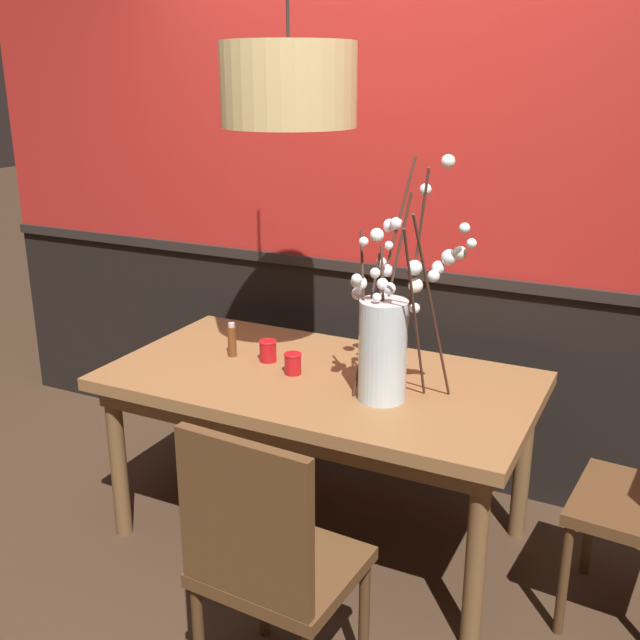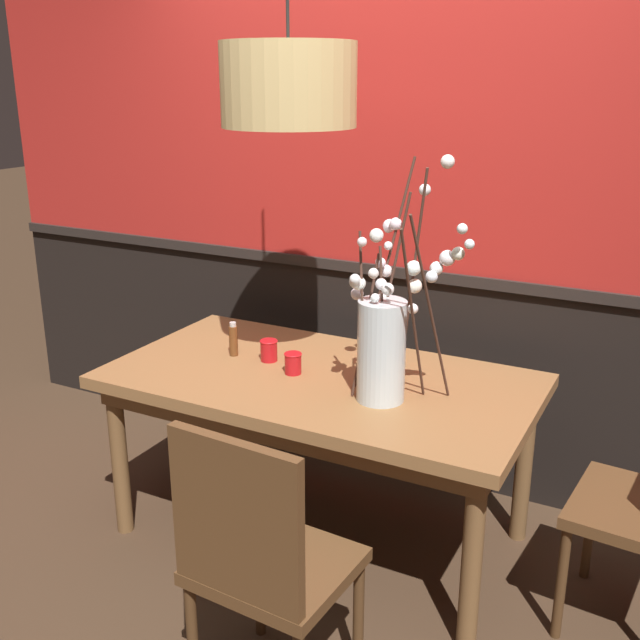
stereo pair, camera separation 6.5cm
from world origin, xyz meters
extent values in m
plane|color=#422D1E|center=(0.00, 0.00, 0.00)|extent=(24.00, 24.00, 0.00)
cube|color=black|center=(0.00, 0.74, 0.50)|extent=(4.64, 0.12, 1.00)
cube|color=black|center=(0.00, 0.73, 1.02)|extent=(4.64, 0.14, 0.05)
cube|color=#B2231E|center=(0.00, 0.74, 1.82)|extent=(4.64, 0.12, 1.64)
cube|color=olive|center=(0.00, 0.00, 0.71)|extent=(1.71, 0.92, 0.05)
cube|color=brown|center=(0.00, 0.00, 0.65)|extent=(1.61, 0.81, 0.08)
cylinder|color=brown|center=(-0.77, -0.37, 0.34)|extent=(0.07, 0.07, 0.69)
cylinder|color=brown|center=(0.77, -0.37, 0.34)|extent=(0.07, 0.07, 0.69)
cylinder|color=brown|center=(-0.77, 0.37, 0.34)|extent=(0.07, 0.07, 0.69)
cylinder|color=brown|center=(0.77, 0.37, 0.34)|extent=(0.07, 0.07, 0.69)
cube|color=brown|center=(0.28, -0.83, 0.46)|extent=(0.48, 0.44, 0.04)
cube|color=brown|center=(0.27, -1.02, 0.73)|extent=(0.43, 0.06, 0.49)
cylinder|color=#492F1A|center=(0.10, -0.64, 0.22)|extent=(0.04, 0.04, 0.44)
cylinder|color=#492F1A|center=(0.49, -0.66, 0.22)|extent=(0.04, 0.04, 0.44)
cube|color=brown|center=(-0.28, 0.82, 0.45)|extent=(0.45, 0.44, 0.04)
cube|color=brown|center=(-0.27, 1.02, 0.69)|extent=(0.41, 0.05, 0.43)
cylinder|color=#492F1A|center=(-0.10, 0.64, 0.22)|extent=(0.04, 0.04, 0.43)
cylinder|color=#492F1A|center=(-0.47, 0.65, 0.22)|extent=(0.04, 0.04, 0.43)
cylinder|color=#492F1A|center=(-0.09, 1.00, 0.22)|extent=(0.04, 0.04, 0.43)
cylinder|color=#492F1A|center=(-0.46, 1.01, 0.22)|extent=(0.04, 0.04, 0.43)
cube|color=brown|center=(1.23, 0.01, 0.47)|extent=(0.47, 0.49, 0.04)
cylinder|color=#492F1A|center=(1.03, -0.17, 0.22)|extent=(0.04, 0.04, 0.45)
cylinder|color=#492F1A|center=(1.07, 0.23, 0.22)|extent=(0.04, 0.04, 0.45)
cube|color=brown|center=(0.25, 0.82, 0.46)|extent=(0.48, 0.47, 0.04)
cube|color=brown|center=(0.27, 1.02, 0.70)|extent=(0.42, 0.07, 0.44)
cylinder|color=#492F1A|center=(0.43, 0.62, 0.22)|extent=(0.04, 0.04, 0.44)
cylinder|color=#492F1A|center=(0.05, 0.65, 0.22)|extent=(0.04, 0.04, 0.44)
cylinder|color=#492F1A|center=(0.46, 1.00, 0.22)|extent=(0.04, 0.04, 0.44)
cylinder|color=#492F1A|center=(0.08, 1.03, 0.22)|extent=(0.04, 0.04, 0.44)
cylinder|color=silver|center=(0.31, -0.10, 0.93)|extent=(0.18, 0.18, 0.38)
cylinder|color=silver|center=(0.31, -0.10, 0.79)|extent=(0.16, 0.16, 0.08)
cylinder|color=#472D23|center=(0.25, -0.14, 1.06)|extent=(0.07, 0.07, 0.63)
sphere|color=white|center=(0.22, -0.12, 1.18)|extent=(0.05, 0.05, 0.05)
sphere|color=white|center=(0.22, -0.14, 1.19)|extent=(0.04, 0.04, 0.04)
sphere|color=white|center=(0.23, -0.17, 1.21)|extent=(0.04, 0.04, 0.04)
sphere|color=white|center=(0.25, -0.16, 1.35)|extent=(0.03, 0.03, 0.03)
cylinder|color=#472D23|center=(0.26, 0.01, 1.18)|extent=(0.18, 0.12, 0.88)
sphere|color=white|center=(0.22, 0.03, 1.33)|extent=(0.05, 0.05, 0.05)
sphere|color=white|center=(0.26, 0.06, 1.36)|extent=(0.05, 0.05, 0.05)
sphere|color=white|center=(0.25, 0.06, 1.35)|extent=(0.03, 0.03, 0.03)
cylinder|color=#472D23|center=(0.49, -0.11, 1.11)|extent=(0.07, 0.32, 0.73)
sphere|color=white|center=(0.62, -0.13, 1.37)|extent=(0.03, 0.03, 0.03)
sphere|color=white|center=(0.60, -0.16, 1.42)|extent=(0.04, 0.04, 0.04)
sphere|color=white|center=(0.58, -0.10, 1.33)|extent=(0.05, 0.05, 0.05)
cylinder|color=#472D23|center=(0.31, -0.11, 1.03)|extent=(0.07, 0.07, 0.58)
sphere|color=white|center=(0.29, -0.15, 1.24)|extent=(0.04, 0.04, 0.04)
sphere|color=white|center=(0.30, -0.10, 1.18)|extent=(0.04, 0.04, 0.04)
sphere|color=white|center=(0.34, -0.13, 1.18)|extent=(0.05, 0.05, 0.05)
sphere|color=white|center=(0.32, -0.14, 1.09)|extent=(0.06, 0.06, 0.06)
sphere|color=white|center=(0.30, -0.15, 1.15)|extent=(0.03, 0.03, 0.03)
sphere|color=white|center=(0.30, -0.13, 1.08)|extent=(0.04, 0.04, 0.04)
cylinder|color=#472D23|center=(0.44, -0.13, 1.09)|extent=(0.01, 0.30, 0.69)
sphere|color=white|center=(0.54, -0.10, 1.31)|extent=(0.05, 0.05, 0.05)
sphere|color=white|center=(0.51, -0.11, 1.27)|extent=(0.05, 0.05, 0.05)
sphere|color=white|center=(0.50, -0.14, 1.25)|extent=(0.04, 0.04, 0.04)
sphere|color=white|center=(0.43, -0.13, 1.12)|extent=(0.04, 0.04, 0.04)
cylinder|color=#472D23|center=(0.30, -0.04, 1.13)|extent=(0.15, 0.03, 0.77)
sphere|color=white|center=(0.29, 0.04, 1.38)|extent=(0.05, 0.05, 0.05)
sphere|color=white|center=(0.27, -0.04, 1.25)|extent=(0.04, 0.04, 0.04)
sphere|color=white|center=(0.28, 0.00, 1.21)|extent=(0.05, 0.05, 0.05)
sphere|color=white|center=(0.28, -0.01, 1.30)|extent=(0.03, 0.03, 0.03)
sphere|color=white|center=(0.28, -0.03, 1.11)|extent=(0.04, 0.04, 0.04)
cylinder|color=#472D23|center=(0.24, -0.10, 1.02)|extent=(0.08, 0.08, 0.54)
sphere|color=white|center=(0.19, -0.07, 1.13)|extent=(0.05, 0.05, 0.05)
sphere|color=white|center=(0.25, -0.07, 1.00)|extent=(0.04, 0.04, 0.04)
sphere|color=white|center=(0.25, -0.13, 1.05)|extent=(0.05, 0.05, 0.05)
cylinder|color=#472D23|center=(0.38, 0.00, 1.17)|extent=(0.14, 0.14, 0.86)
sphere|color=white|center=(0.40, 0.04, 1.51)|extent=(0.04, 0.04, 0.04)
sphere|color=white|center=(0.39, -0.03, 1.24)|extent=(0.06, 0.06, 0.06)
sphere|color=white|center=(0.39, -0.01, 1.17)|extent=(0.05, 0.05, 0.05)
sphere|color=white|center=(0.47, 0.06, 1.61)|extent=(0.05, 0.05, 0.05)
cylinder|color=red|center=(-0.11, -0.03, 0.78)|extent=(0.07, 0.07, 0.09)
torus|color=red|center=(-0.11, -0.03, 0.82)|extent=(0.07, 0.07, 0.01)
cylinder|color=silver|center=(-0.11, -0.03, 0.77)|extent=(0.05, 0.05, 0.04)
cylinder|color=red|center=(-0.27, 0.05, 0.79)|extent=(0.07, 0.07, 0.09)
torus|color=red|center=(-0.27, 0.05, 0.83)|extent=(0.08, 0.08, 0.01)
cylinder|color=silver|center=(-0.27, 0.05, 0.77)|extent=(0.05, 0.05, 0.05)
cylinder|color=brown|center=(-0.44, 0.03, 0.81)|extent=(0.04, 0.04, 0.13)
cylinder|color=beige|center=(-0.44, 0.03, 0.88)|extent=(0.03, 0.03, 0.02)
cylinder|color=tan|center=(-0.10, -0.06, 1.86)|extent=(0.49, 0.49, 0.30)
sphere|color=#F9EAB7|center=(-0.10, -0.06, 1.82)|extent=(0.14, 0.14, 0.14)
camera|label=1|loc=(1.25, -2.53, 1.90)|focal=42.25mm
camera|label=2|loc=(1.31, -2.50, 1.90)|focal=42.25mm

